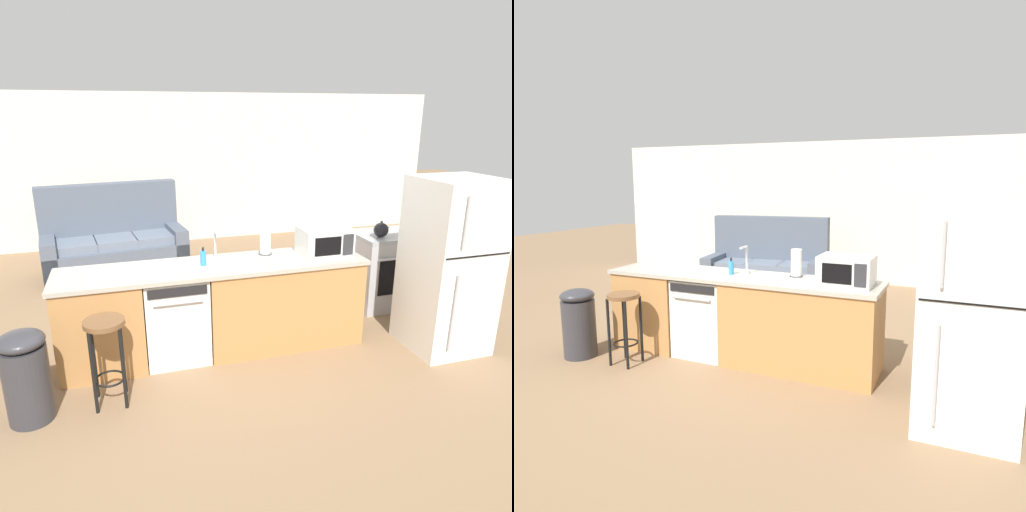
% 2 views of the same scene
% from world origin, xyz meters
% --- Properties ---
extents(ground_plane, '(24.00, 24.00, 0.00)m').
position_xyz_m(ground_plane, '(0.00, 0.00, 0.00)').
color(ground_plane, '#896B4C').
extents(wall_back, '(10.00, 0.06, 2.60)m').
position_xyz_m(wall_back, '(0.30, 4.20, 1.30)').
color(wall_back, silver).
rests_on(wall_back, ground_plane).
extents(kitchen_counter, '(2.94, 0.66, 0.90)m').
position_xyz_m(kitchen_counter, '(0.24, 0.00, 0.42)').
color(kitchen_counter, '#B77F47').
rests_on(kitchen_counter, ground_plane).
extents(dishwasher, '(0.58, 0.61, 0.84)m').
position_xyz_m(dishwasher, '(-0.25, -0.00, 0.42)').
color(dishwasher, silver).
rests_on(dishwasher, ground_plane).
extents(stove_range, '(0.76, 0.68, 0.90)m').
position_xyz_m(stove_range, '(2.35, 0.55, 0.45)').
color(stove_range, '#B7B7BC').
rests_on(stove_range, ground_plane).
extents(refrigerator, '(0.72, 0.73, 1.71)m').
position_xyz_m(refrigerator, '(2.35, -0.55, 0.85)').
color(refrigerator, white).
rests_on(refrigerator, ground_plane).
extents(microwave, '(0.50, 0.37, 0.28)m').
position_xyz_m(microwave, '(1.27, -0.00, 1.04)').
color(microwave, white).
rests_on(microwave, kitchen_counter).
extents(sink_faucet, '(0.07, 0.18, 0.30)m').
position_xyz_m(sink_faucet, '(0.18, 0.09, 1.03)').
color(sink_faucet, silver).
rests_on(sink_faucet, kitchen_counter).
extents(paper_towel_roll, '(0.14, 0.14, 0.28)m').
position_xyz_m(paper_towel_roll, '(0.71, 0.18, 1.04)').
color(paper_towel_roll, '#4C4C51').
rests_on(paper_towel_roll, kitchen_counter).
extents(soap_bottle, '(0.06, 0.06, 0.18)m').
position_xyz_m(soap_bottle, '(0.04, 0.02, 0.97)').
color(soap_bottle, '#338CCC').
rests_on(soap_bottle, kitchen_counter).
extents(kettle, '(0.21, 0.17, 0.19)m').
position_xyz_m(kettle, '(2.18, 0.42, 0.99)').
color(kettle, black).
rests_on(kettle, stove_range).
extents(bar_stool, '(0.32, 0.32, 0.74)m').
position_xyz_m(bar_stool, '(-0.87, -0.61, 0.54)').
color(bar_stool, brown).
rests_on(bar_stool, ground_plane).
extents(trash_bin, '(0.35, 0.35, 0.74)m').
position_xyz_m(trash_bin, '(-1.46, -0.64, 0.38)').
color(trash_bin, '#333338').
rests_on(trash_bin, ground_plane).
extents(couch, '(2.10, 1.15, 1.27)m').
position_xyz_m(couch, '(-0.80, 2.85, 0.39)').
color(couch, '#515B6B').
rests_on(couch, ground_plane).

